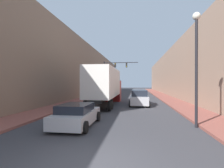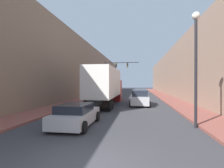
# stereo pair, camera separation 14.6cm
# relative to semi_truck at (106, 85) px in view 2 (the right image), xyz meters

# --- Properties ---
(ground_plane) EXTENTS (200.00, 200.00, 0.00)m
(ground_plane) POSITION_rel_semi_truck_xyz_m (1.97, -15.04, -2.33)
(ground_plane) COLOR #38383D
(sidewalk_right) EXTENTS (2.76, 80.00, 0.15)m
(sidewalk_right) POSITION_rel_semi_truck_xyz_m (8.47, 14.96, -2.26)
(sidewalk_right) COLOR brown
(sidewalk_right) RESTS_ON ground
(sidewalk_left) EXTENTS (2.76, 80.00, 0.15)m
(sidewalk_left) POSITION_rel_semi_truck_xyz_m (-4.52, 14.96, -2.26)
(sidewalk_left) COLOR brown
(sidewalk_left) RESTS_ON ground
(building_right) EXTENTS (6.00, 80.00, 9.23)m
(building_right) POSITION_rel_semi_truck_xyz_m (12.84, 14.96, 2.28)
(building_right) COLOR #997A66
(building_right) RESTS_ON ground
(building_left) EXTENTS (6.00, 80.00, 10.41)m
(building_left) POSITION_rel_semi_truck_xyz_m (-8.90, 14.96, 2.87)
(building_left) COLOR #846B56
(building_left) RESTS_ON ground
(semi_truck) EXTENTS (2.54, 11.67, 4.15)m
(semi_truck) POSITION_rel_semi_truck_xyz_m (0.00, 0.00, 0.00)
(semi_truck) COLOR silver
(semi_truck) RESTS_ON ground
(sedan_car) EXTENTS (2.15, 4.24, 1.32)m
(sedan_car) POSITION_rel_semi_truck_xyz_m (0.01, -10.14, -1.69)
(sedan_car) COLOR #B7B7BC
(sedan_car) RESTS_ON ground
(suv_car) EXTENTS (2.18, 5.00, 1.77)m
(suv_car) POSITION_rel_semi_truck_xyz_m (3.85, 0.35, -1.50)
(suv_car) COLOR #B7B7BC
(suv_car) RESTS_ON ground
(traffic_signal_gantry) EXTENTS (6.93, 0.35, 6.99)m
(traffic_signal_gantry) POSITION_rel_semi_truck_xyz_m (-1.42, 14.85, 2.50)
(traffic_signal_gantry) COLOR black
(traffic_signal_gantry) RESTS_ON ground
(street_lamp) EXTENTS (0.44, 0.44, 6.61)m
(street_lamp) POSITION_rel_semi_truck_xyz_m (6.94, -9.55, 1.92)
(street_lamp) COLOR black
(street_lamp) RESTS_ON ground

